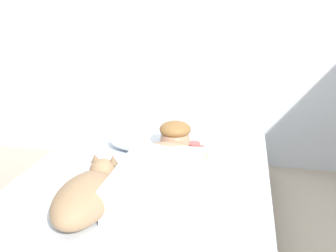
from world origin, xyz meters
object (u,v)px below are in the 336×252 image
Objects in this scene: dog at (87,195)px; cell_phone at (166,201)px; person_lying at (163,169)px; coffee_cup at (194,148)px; pillow at (146,142)px; bed at (141,210)px.

cell_phone is (0.35, 0.20, -0.10)m from dog.
cell_phone is at bearing -72.82° from person_lying.
pillow is at bearing 178.58° from coffee_cup.
bed is 3.99× the size of pillow.
bed is at bearing -114.76° from coffee_cup.
cell_phone is (0.29, -0.71, -0.05)m from pillow.
coffee_cup is at bearing 66.09° from dog.
coffee_cup is at bearing 65.24° from bed.
person_lying is at bearing 50.66° from dog.
bed is 2.25× the size of person_lying.
dog reaches higher than pillow.
coffee_cup is (0.24, 0.52, 0.21)m from bed.
pillow is 3.71× the size of cell_phone.
person_lying is 0.47m from dog.
bed is 0.58m from pillow.
dog reaches higher than cell_phone.
bed is 14.81× the size of cell_phone.
cell_phone is at bearing -67.71° from pillow.
cell_phone is (-0.05, -0.70, -0.03)m from coffee_cup.
bed is 0.32m from cell_phone.
person_lying is 7.36× the size of coffee_cup.
dog is (-0.30, -0.36, -0.00)m from person_lying.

